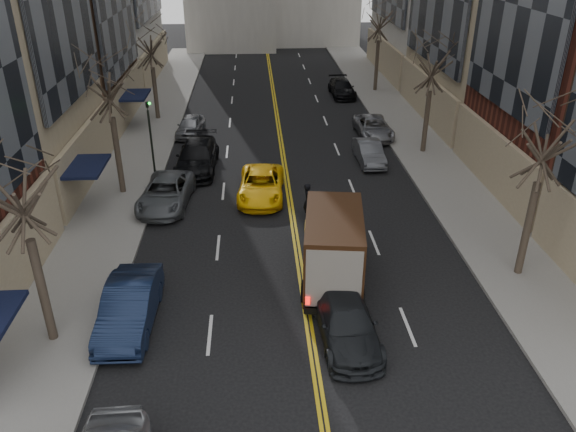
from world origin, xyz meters
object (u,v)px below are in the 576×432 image
object	(u,v)px
pedestrian	(308,201)
taxi	(261,185)
ups_truck	(333,246)
observer_sedan	(346,321)

from	to	relation	value
pedestrian	taxi	bearing A→B (deg)	38.94
taxi	pedestrian	distance (m)	3.32
ups_truck	pedestrian	bearing A→B (deg)	102.10
observer_sedan	pedestrian	bearing A→B (deg)	89.99
ups_truck	pedestrian	world-z (taller)	ups_truck
taxi	pedestrian	xyz separation A→B (m)	(2.21, -2.46, 0.21)
observer_sedan	taxi	world-z (taller)	taxi
ups_truck	pedestrian	size ratio (longest dim) A/B	3.29
taxi	pedestrian	bearing A→B (deg)	-44.10
observer_sedan	taxi	distance (m)	11.86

